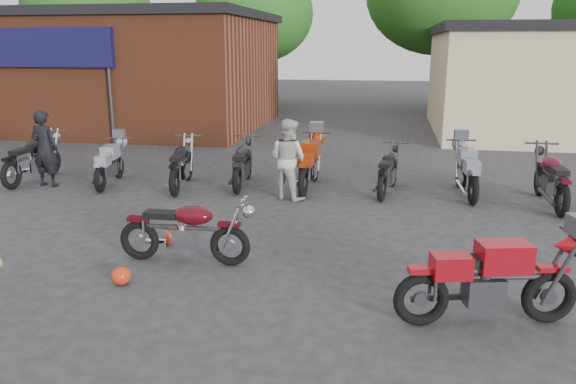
% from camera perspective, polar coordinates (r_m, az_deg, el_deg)
% --- Properties ---
extents(ground, '(90.00, 90.00, 0.00)m').
position_cam_1_polar(ground, '(7.43, -5.74, -9.85)').
color(ground, '#2C2C2F').
extents(brick_building, '(12.00, 8.00, 4.00)m').
position_cam_1_polar(brick_building, '(23.24, -18.05, 11.36)').
color(brick_building, brown).
rests_on(brick_building, ground).
extents(tree_0, '(6.56, 6.56, 8.20)m').
position_cam_1_polar(tree_0, '(32.64, -19.59, 15.71)').
color(tree_0, '#1C5215').
rests_on(tree_0, ground).
extents(tree_1, '(5.92, 5.92, 7.40)m').
position_cam_1_polar(tree_1, '(29.31, -3.42, 15.92)').
color(tree_1, '#1C5215').
rests_on(tree_1, ground).
extents(tree_2, '(7.04, 7.04, 8.80)m').
position_cam_1_polar(tree_2, '(28.58, 15.20, 16.89)').
color(tree_2, '#1C5215').
rests_on(tree_2, ground).
extents(vintage_motorcycle, '(1.90, 0.65, 1.10)m').
position_cam_1_polar(vintage_motorcycle, '(8.20, -10.31, -3.50)').
color(vintage_motorcycle, '#4D0911').
rests_on(vintage_motorcycle, ground).
extents(sportbike, '(2.12, 1.11, 1.17)m').
position_cam_1_polar(sportbike, '(6.71, 19.93, -8.02)').
color(sportbike, '#A40D18').
rests_on(sportbike, ground).
extents(helmet, '(0.30, 0.30, 0.24)m').
position_cam_1_polar(helmet, '(7.82, -16.59, -8.15)').
color(helmet, red).
rests_on(helmet, ground).
extents(person_dark, '(0.64, 0.44, 1.71)m').
position_cam_1_polar(person_dark, '(13.58, -23.47, 4.08)').
color(person_dark, black).
rests_on(person_dark, ground).
extents(person_light, '(0.99, 0.91, 1.65)m').
position_cam_1_polar(person_light, '(11.42, 0.00, 3.35)').
color(person_light, beige).
rests_on(person_light, ground).
extents(row_bike_0, '(0.72, 2.06, 1.19)m').
position_cam_1_polar(row_bike_0, '(14.24, -24.52, 3.34)').
color(row_bike_0, black).
rests_on(row_bike_0, ground).
extents(row_bike_1, '(0.90, 1.90, 1.06)m').
position_cam_1_polar(row_bike_1, '(13.27, -17.68, 2.95)').
color(row_bike_1, '#92969F').
rests_on(row_bike_1, ground).
extents(row_bike_2, '(0.96, 2.06, 1.15)m').
position_cam_1_polar(row_bike_2, '(12.59, -10.77, 2.99)').
color(row_bike_2, black).
rests_on(row_bike_2, ground).
extents(row_bike_3, '(0.82, 2.00, 1.13)m').
position_cam_1_polar(row_bike_3, '(12.59, -4.63, 3.16)').
color(row_bike_3, black).
rests_on(row_bike_3, ground).
extents(row_bike_4, '(0.74, 2.15, 1.24)m').
position_cam_1_polar(row_bike_4, '(12.28, 2.22, 3.17)').
color(row_bike_4, '#A22F0D').
rests_on(row_bike_4, ground).
extents(row_bike_5, '(0.90, 1.93, 1.08)m').
position_cam_1_polar(row_bike_5, '(12.12, 10.18, 2.39)').
color(row_bike_5, black).
rests_on(row_bike_5, ground).
extents(row_bike_6, '(0.78, 2.04, 1.16)m').
position_cam_1_polar(row_bike_6, '(12.30, 17.73, 2.30)').
color(row_bike_6, gray).
rests_on(row_bike_6, ground).
extents(row_bike_7, '(0.71, 2.11, 1.22)m').
position_cam_1_polar(row_bike_7, '(12.10, 25.21, 1.54)').
color(row_bike_7, '#540A23').
rests_on(row_bike_7, ground).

